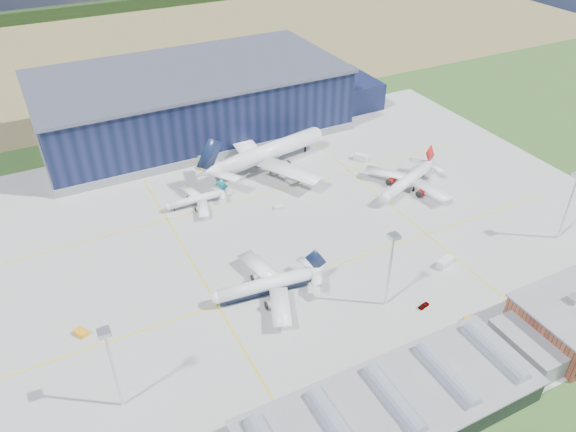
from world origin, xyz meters
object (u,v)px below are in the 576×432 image
object	(u,v)px
airliner_red	(407,176)
airliner_widebody	(269,144)
car_b	(550,295)
gse_van_b	(361,157)
airliner_navy	(265,279)
gse_tug_a	(81,333)
gse_cart_a	(384,201)
gse_tug_c	(201,167)
car_a	(424,305)
hangar	(197,103)
light_mast_west	(110,357)
light_mast_east	(571,196)
gse_cart_b	(279,207)
light_mast_center	(391,259)
gse_van_a	(445,262)
airliner_regional	(194,196)
gse_tug_b	(470,322)

from	to	relation	value
airliner_red	airliner_widebody	distance (m)	51.71
car_b	gse_van_b	bearing A→B (deg)	-0.37
airliner_navy	gse_tug_a	size ratio (longest dim) A/B	9.91
gse_cart_a	gse_tug_c	xyz separation A→B (m)	(-47.07, 50.66, 0.01)
car_b	car_a	bearing A→B (deg)	67.08
hangar	light_mast_west	bearing A→B (deg)	-116.71
gse_tug_a	gse_tug_c	size ratio (longest dim) A/B	1.01
gse_tug_a	gse_van_b	bearing A→B (deg)	-9.57
light_mast_west	airliner_navy	size ratio (longest dim) A/B	0.68
light_mast_east	gse_tug_a	size ratio (longest dim) A/B	6.75
gse_tug_a	gse_van_b	world-z (taller)	gse_van_b
gse_tug_a	gse_tug_c	bearing A→B (deg)	18.88
hangar	gse_cart_b	world-z (taller)	hangar
gse_cart_a	airliner_navy	bearing A→B (deg)	-158.75
light_mast_east	car_a	bearing A→B (deg)	-174.35
light_mast_center	gse_cart_b	world-z (taller)	light_mast_center
gse_tug_c	gse_van_b	bearing A→B (deg)	-26.37
gse_van_a	gse_tug_c	world-z (taller)	gse_van_a
car_b	light_mast_east	bearing A→B (deg)	-54.90
light_mast_east	airliner_widebody	bearing A→B (deg)	126.23
gse_van_a	gse_cart_a	xyz separation A→B (m)	(3.70, 35.94, -0.46)
hangar	car_b	bearing A→B (deg)	-71.16
airliner_navy	gse_cart_b	world-z (taller)	airliner_navy
gse_tug_c	car_b	world-z (taller)	gse_tug_c
light_mast_east	airliner_regional	world-z (taller)	light_mast_east
light_mast_east	gse_van_a	world-z (taller)	light_mast_east
gse_van_b	airliner_red	bearing A→B (deg)	-121.59
hangar	light_mast_east	size ratio (longest dim) A/B	6.30
light_mast_west	gse_tug_a	world-z (taller)	light_mast_west
light_mast_center	car_b	size ratio (longest dim) A/B	6.42
light_mast_center	airliner_widebody	world-z (taller)	light_mast_center
hangar	car_a	bearing A→B (deg)	-83.17
light_mast_center	airliner_regional	xyz separation A→B (m)	(-29.04, 68.83, -11.71)
airliner_navy	car_a	bearing A→B (deg)	152.13
gse_tug_a	hangar	bearing A→B (deg)	24.86
gse_cart_b	airliner_navy	bearing A→B (deg)	168.74
light_mast_west	light_mast_east	bearing A→B (deg)	0.00
gse_cart_b	car_b	bearing A→B (deg)	-127.14
light_mast_west	gse_cart_a	xyz separation A→B (m)	(98.62, 41.34, -14.70)
light_mast_center	gse_van_a	distance (m)	29.20
airliner_widebody	gse_cart_a	size ratio (longest dim) A/B	16.90
gse_van_a	gse_tug_c	xyz separation A→B (m)	(-43.37, 86.60, -0.45)
hangar	gse_cart_a	world-z (taller)	hangar
gse_tug_a	car_b	xyz separation A→B (m)	(115.69, -43.66, -0.12)
airliner_regional	gse_van_b	world-z (taller)	airliner_regional
light_mast_east	gse_tug_a	world-z (taller)	light_mast_east
gse_cart_b	car_a	bearing A→B (deg)	-147.34
airliner_red	airliner_regional	xyz separation A→B (m)	(-69.19, 24.49, -1.99)
gse_van_a	light_mast_center	bearing A→B (deg)	87.77
gse_tug_b	gse_van_a	xyz separation A→B (m)	(10.04, 21.40, 0.48)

